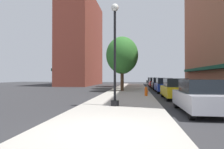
{
  "coord_description": "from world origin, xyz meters",
  "views": [
    {
      "loc": [
        0.98,
        -6.32,
        1.78
      ],
      "look_at": [
        -2.03,
        18.15,
        2.07
      ],
      "focal_mm": 32.41,
      "sensor_mm": 36.0,
      "label": 1
    }
  ],
  "objects_px": {
    "car_black": "(158,84)",
    "car_white": "(152,82)",
    "car_red": "(154,83)",
    "lamppost": "(115,52)",
    "tree_near": "(122,59)",
    "fire_hydrant": "(146,91)",
    "parking_meter_near": "(147,85)",
    "car_silver": "(199,97)",
    "car_blue": "(164,86)",
    "parking_meter_far": "(148,85)",
    "tree_far": "(122,55)",
    "car_yellow": "(175,89)",
    "tree_mid": "(122,55)"
  },
  "relations": [
    {
      "from": "parking_meter_near",
      "to": "tree_near",
      "type": "distance_m",
      "value": 15.43
    },
    {
      "from": "fire_hydrant",
      "to": "tree_near",
      "type": "bearing_deg",
      "value": 100.64
    },
    {
      "from": "parking_meter_near",
      "to": "car_blue",
      "type": "relative_size",
      "value": 0.3
    },
    {
      "from": "car_black",
      "to": "car_white",
      "type": "distance_m",
      "value": 12.75
    },
    {
      "from": "tree_mid",
      "to": "car_black",
      "type": "bearing_deg",
      "value": 44.71
    },
    {
      "from": "tree_far",
      "to": "lamppost",
      "type": "bearing_deg",
      "value": -87.12
    },
    {
      "from": "fire_hydrant",
      "to": "car_silver",
      "type": "distance_m",
      "value": 7.96
    },
    {
      "from": "lamppost",
      "to": "fire_hydrant",
      "type": "bearing_deg",
      "value": 71.98
    },
    {
      "from": "tree_far",
      "to": "car_yellow",
      "type": "xyz_separation_m",
      "value": [
        5.16,
        -12.56,
        -4.17
      ]
    },
    {
      "from": "car_yellow",
      "to": "car_black",
      "type": "xyz_separation_m",
      "value": [
        0.0,
        12.39,
        0.0
      ]
    },
    {
      "from": "car_white",
      "to": "lamppost",
      "type": "bearing_deg",
      "value": -98.7
    },
    {
      "from": "lamppost",
      "to": "tree_far",
      "type": "xyz_separation_m",
      "value": [
        -0.89,
        17.59,
        1.77
      ]
    },
    {
      "from": "car_red",
      "to": "car_white",
      "type": "relative_size",
      "value": 1.0
    },
    {
      "from": "parking_meter_near",
      "to": "tree_near",
      "type": "height_order",
      "value": "tree_near"
    },
    {
      "from": "car_white",
      "to": "tree_mid",
      "type": "bearing_deg",
      "value": -105.9
    },
    {
      "from": "lamppost",
      "to": "car_yellow",
      "type": "distance_m",
      "value": 7.03
    },
    {
      "from": "lamppost",
      "to": "parking_meter_far",
      "type": "height_order",
      "value": "lamppost"
    },
    {
      "from": "car_silver",
      "to": "car_red",
      "type": "distance_m",
      "value": 25.09
    },
    {
      "from": "car_silver",
      "to": "car_white",
      "type": "relative_size",
      "value": 1.0
    },
    {
      "from": "fire_hydrant",
      "to": "tree_near",
      "type": "relative_size",
      "value": 0.1
    },
    {
      "from": "car_blue",
      "to": "car_silver",
      "type": "bearing_deg",
      "value": -91.87
    },
    {
      "from": "car_silver",
      "to": "car_black",
      "type": "distance_m",
      "value": 18.71
    },
    {
      "from": "car_red",
      "to": "car_white",
      "type": "xyz_separation_m",
      "value": [
        0.0,
        6.37,
        0.0
      ]
    },
    {
      "from": "car_blue",
      "to": "car_black",
      "type": "xyz_separation_m",
      "value": [
        0.0,
        5.8,
        0.0
      ]
    },
    {
      "from": "car_red",
      "to": "tree_far",
      "type": "bearing_deg",
      "value": -131.54
    },
    {
      "from": "car_white",
      "to": "car_red",
      "type": "bearing_deg",
      "value": -90.62
    },
    {
      "from": "tree_mid",
      "to": "tree_far",
      "type": "relative_size",
      "value": 0.88
    },
    {
      "from": "lamppost",
      "to": "tree_near",
      "type": "relative_size",
      "value": 0.76
    },
    {
      "from": "car_red",
      "to": "tree_mid",
      "type": "bearing_deg",
      "value": -115.04
    },
    {
      "from": "car_blue",
      "to": "tree_near",
      "type": "bearing_deg",
      "value": 111.74
    },
    {
      "from": "parking_meter_near",
      "to": "car_silver",
      "type": "relative_size",
      "value": 0.3
    },
    {
      "from": "tree_near",
      "to": "tree_far",
      "type": "distance_m",
      "value": 6.89
    },
    {
      "from": "fire_hydrant",
      "to": "parking_meter_near",
      "type": "distance_m",
      "value": 3.73
    },
    {
      "from": "tree_mid",
      "to": "tree_far",
      "type": "bearing_deg",
      "value": 94.57
    },
    {
      "from": "tree_far",
      "to": "car_blue",
      "type": "distance_m",
      "value": 8.93
    },
    {
      "from": "parking_meter_near",
      "to": "tree_far",
      "type": "xyz_separation_m",
      "value": [
        -3.21,
        7.55,
        4.03
      ]
    },
    {
      "from": "car_red",
      "to": "car_white",
      "type": "bearing_deg",
      "value": 88.22
    },
    {
      "from": "fire_hydrant",
      "to": "parking_meter_far",
      "type": "height_order",
      "value": "parking_meter_far"
    },
    {
      "from": "car_red",
      "to": "car_black",
      "type": "bearing_deg",
      "value": -91.78
    },
    {
      "from": "parking_meter_far",
      "to": "car_yellow",
      "type": "xyz_separation_m",
      "value": [
        1.95,
        -3.29,
        -0.14
      ]
    },
    {
      "from": "parking_meter_far",
      "to": "tree_far",
      "type": "relative_size",
      "value": 0.18
    },
    {
      "from": "car_silver",
      "to": "car_yellow",
      "type": "xyz_separation_m",
      "value": [
        0.0,
        6.32,
        0.0
      ]
    },
    {
      "from": "fire_hydrant",
      "to": "car_yellow",
      "type": "xyz_separation_m",
      "value": [
        2.21,
        -1.32,
        0.29
      ]
    },
    {
      "from": "car_white",
      "to": "car_black",
      "type": "bearing_deg",
      "value": -90.62
    },
    {
      "from": "car_yellow",
      "to": "car_blue",
      "type": "xyz_separation_m",
      "value": [
        0.0,
        6.58,
        0.0
      ]
    },
    {
      "from": "tree_mid",
      "to": "car_yellow",
      "type": "distance_m",
      "value": 9.71
    },
    {
      "from": "parking_meter_near",
      "to": "car_blue",
      "type": "height_order",
      "value": "car_blue"
    },
    {
      "from": "parking_meter_far",
      "to": "car_red",
      "type": "height_order",
      "value": "car_red"
    },
    {
      "from": "tree_mid",
      "to": "tree_far",
      "type": "xyz_separation_m",
      "value": [
        -0.39,
        4.9,
        0.59
      ]
    },
    {
      "from": "lamppost",
      "to": "tree_near",
      "type": "xyz_separation_m",
      "value": [
        -1.34,
        24.46,
        1.86
      ]
    }
  ]
}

